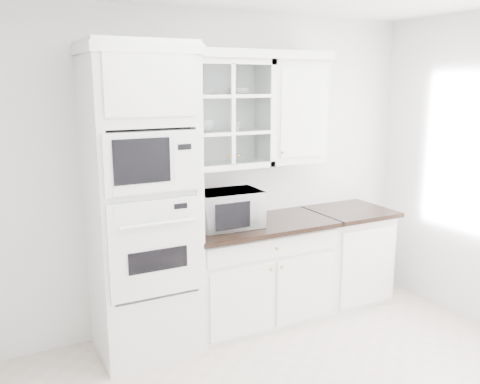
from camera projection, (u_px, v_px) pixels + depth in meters
room_shell at (299, 135)px, 3.23m from camera, size 4.00×3.50×2.70m
oven_column at (142, 204)px, 3.87m from camera, size 0.76×0.68×2.40m
base_cabinet_run at (257, 271)px, 4.52m from camera, size 1.32×0.67×0.92m
extra_base_cabinet at (346, 254)px, 4.97m from camera, size 0.72×0.67×0.92m
upper_cabinet_glass at (224, 114)px, 4.23m from camera, size 0.80×0.33×0.90m
upper_cabinet_solid at (292, 112)px, 4.53m from camera, size 0.55×0.33×0.90m
crown_molding at (213, 53)px, 4.06m from camera, size 2.14×0.38×0.07m
countertop_microwave at (228, 208)px, 4.26m from camera, size 0.54×0.46×0.31m
bowl_a at (201, 91)px, 4.10m from camera, size 0.23×0.23×0.05m
bowl_b at (239, 91)px, 4.23m from camera, size 0.21×0.21×0.06m
cup_a at (206, 125)px, 4.18m from camera, size 0.15×0.15×0.10m
cup_b at (235, 126)px, 4.28m from camera, size 0.09×0.09×0.08m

